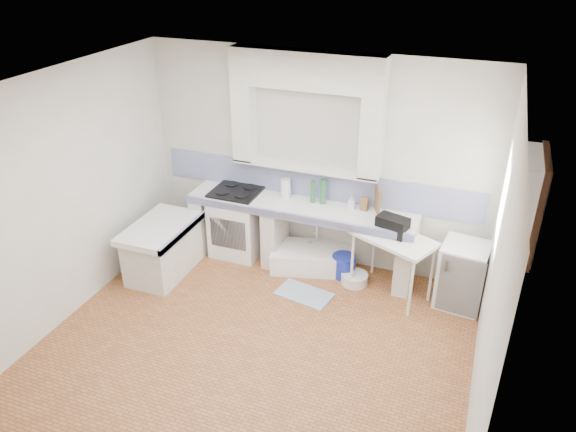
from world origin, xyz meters
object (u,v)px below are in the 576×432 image
(sink, at_px, (311,259))
(side_table, at_px, (391,265))
(stove, at_px, (238,222))
(fridge, at_px, (462,275))

(sink, xyz_separation_m, side_table, (1.09, -0.22, 0.27))
(stove, distance_m, side_table, 2.19)
(stove, distance_m, sink, 1.13)
(stove, height_order, side_table, stove)
(side_table, bearing_deg, sink, -166.81)
(stove, height_order, fridge, stove)
(stove, xyz_separation_m, sink, (1.08, -0.02, -0.33))
(stove, bearing_deg, side_table, -6.23)
(stove, height_order, sink, stove)
(side_table, relative_size, fridge, 1.19)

